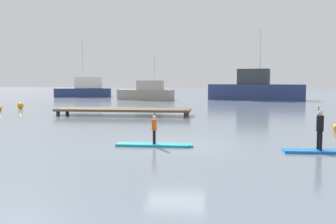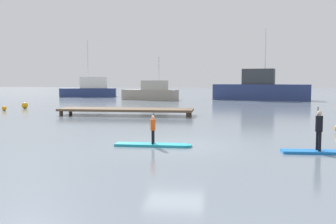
# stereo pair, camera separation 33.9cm
# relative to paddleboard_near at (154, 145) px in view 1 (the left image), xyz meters

# --- Properties ---
(ground_plane) EXTENTS (240.00, 240.00, 0.00)m
(ground_plane) POSITION_rel_paddleboard_near_xyz_m (0.88, 0.35, -0.05)
(ground_plane) COLOR slate
(paddleboard_near) EXTENTS (3.22, 0.64, 0.10)m
(paddleboard_near) POSITION_rel_paddleboard_near_xyz_m (0.00, 0.00, 0.00)
(paddleboard_near) COLOR #1E9EB2
(paddleboard_near) RESTS_ON ground
(paddler_child_solo) EXTENTS (0.21, 0.41, 1.29)m
(paddler_child_solo) POSITION_rel_paddleboard_near_xyz_m (0.00, 0.01, 0.72)
(paddler_child_solo) COLOR black
(paddler_child_solo) RESTS_ON paddleboard_near
(paddleboard_far) EXTENTS (3.35, 0.74, 0.10)m
(paddleboard_far) POSITION_rel_paddleboard_near_xyz_m (6.79, -0.67, -0.00)
(paddleboard_far) COLOR blue
(paddleboard_far) RESTS_ON ground
(paddler_adult) EXTENTS (0.28, 0.49, 1.65)m
(paddler_adult) POSITION_rel_paddleboard_near_xyz_m (6.47, -0.67, 0.92)
(paddler_adult) COLOR black
(paddler_adult) RESTS_ON paddleboard_far
(fishing_boat_white_large) EXTENTS (13.34, 6.22, 9.67)m
(fishing_boat_white_large) POSITION_rel_paddleboard_near_xyz_m (8.47, 37.64, 1.45)
(fishing_boat_white_large) COLOR navy
(fishing_boat_white_large) RESTS_ON ground
(fishing_boat_green_midground) EXTENTS (8.19, 4.15, 5.89)m
(fishing_boat_green_midground) POSITION_rel_paddleboard_near_xyz_m (-6.55, 35.64, 0.99)
(fishing_boat_green_midground) COLOR #9E9384
(fishing_boat_green_midground) RESTS_ON ground
(motor_boat_small_navy) EXTENTS (9.12, 3.92, 9.12)m
(motor_boat_small_navy) POSITION_rel_paddleboard_near_xyz_m (-18.03, 43.33, 1.13)
(motor_boat_small_navy) COLOR navy
(motor_boat_small_navy) RESTS_ON ground
(floating_dock) EXTENTS (10.47, 2.47, 0.53)m
(floating_dock) POSITION_rel_paddleboard_near_xyz_m (-4.45, 13.17, 0.39)
(floating_dock) COLOR brown
(floating_dock) RESTS_ON ground
(mooring_buoy_near) EXTENTS (0.59, 0.59, 0.59)m
(mooring_buoy_near) POSITION_rel_paddleboard_near_xyz_m (-15.85, 18.61, 0.24)
(mooring_buoy_near) COLOR orange
(mooring_buoy_near) RESTS_ON ground
(mooring_buoy_mid) EXTENTS (0.42, 0.42, 0.42)m
(mooring_buoy_mid) POSITION_rel_paddleboard_near_xyz_m (-16.41, 16.00, 0.16)
(mooring_buoy_mid) COLOR orange
(mooring_buoy_mid) RESTS_ON ground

